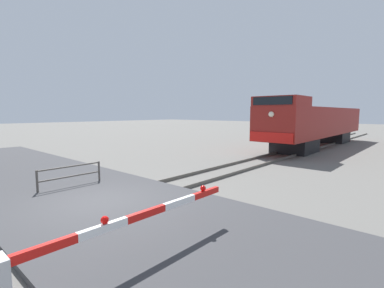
{
  "coord_description": "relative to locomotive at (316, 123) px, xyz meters",
  "views": [
    {
      "loc": [
        7.76,
        -4.32,
        2.95
      ],
      "look_at": [
        1.08,
        3.14,
        1.81
      ],
      "focal_mm": 25.53,
      "sensor_mm": 36.0,
      "label": 1
    }
  ],
  "objects": [
    {
      "name": "road_surface",
      "position": [
        0.0,
        -20.48,
        -1.99
      ],
      "size": [
        36.0,
        5.9,
        0.16
      ],
      "primitive_type": "cube",
      "color": "#38383A",
      "rests_on": "ground_plane"
    },
    {
      "name": "guard_railing",
      "position": [
        -2.57,
        -20.26,
        -1.46
      ],
      "size": [
        0.08,
        2.45,
        0.95
      ],
      "color": "#4C4742",
      "rests_on": "ground_plane"
    },
    {
      "name": "rail_track_left",
      "position": [
        -0.72,
        -20.48,
        -2.0
      ],
      "size": [
        0.08,
        80.0,
        0.15
      ],
      "primitive_type": "cube",
      "color": "#59544C",
      "rests_on": "ground_plane"
    },
    {
      "name": "ground_plane",
      "position": [
        0.0,
        -20.48,
        -2.07
      ],
      "size": [
        160.0,
        160.0,
        0.0
      ],
      "primitive_type": "plane",
      "color": "#605E59"
    },
    {
      "name": "crossing_gate",
      "position": [
        3.67,
        -23.43,
        -1.32
      ],
      "size": [
        0.36,
        5.35,
        1.21
      ],
      "color": "silver",
      "rests_on": "ground_plane"
    },
    {
      "name": "rail_track_right",
      "position": [
        0.72,
        -20.48,
        -2.0
      ],
      "size": [
        0.08,
        80.0,
        0.15
      ],
      "primitive_type": "cube",
      "color": "#59544C",
      "rests_on": "ground_plane"
    },
    {
      "name": "locomotive",
      "position": [
        0.0,
        0.0,
        0.0
      ],
      "size": [
        3.06,
        18.03,
        4.02
      ],
      "color": "black",
      "rests_on": "ground_plane"
    }
  ]
}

